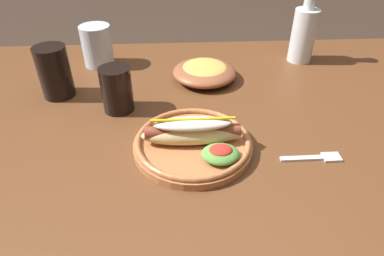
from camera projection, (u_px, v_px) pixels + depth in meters
dining_table at (193, 143)px, 0.85m from camera, size 1.44×0.88×0.74m
hot_dog_plate at (194, 141)px, 0.67m from camera, size 0.24×0.24×0.08m
fork at (316, 158)px, 0.66m from camera, size 0.12×0.03×0.00m
soda_cup at (117, 89)px, 0.78m from camera, size 0.07×0.07×0.11m
water_cup at (97, 46)px, 0.98m from camera, size 0.09×0.09×0.12m
extra_cup at (55, 72)px, 0.83m from camera, size 0.08×0.08×0.13m
glass_bottle at (304, 31)px, 0.99m from camera, size 0.07×0.07×0.24m
side_bowl at (205, 71)px, 0.92m from camera, size 0.17×0.17×0.05m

